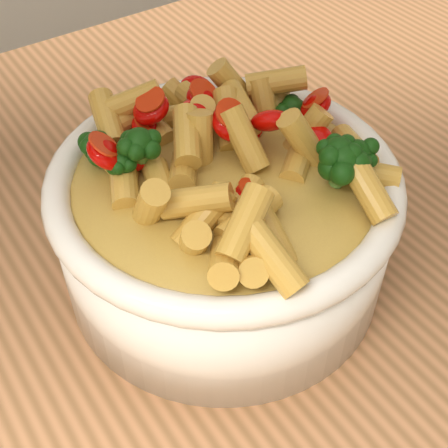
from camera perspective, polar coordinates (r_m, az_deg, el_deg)
table at (r=0.58m, az=-7.69°, el=-11.91°), size 1.20×0.80×0.90m
serving_bowl at (r=0.46m, az=0.00°, el=0.12°), size 0.25×0.25×0.11m
pasta_salad at (r=0.42m, az=0.00°, el=6.62°), size 0.20×0.20×0.04m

